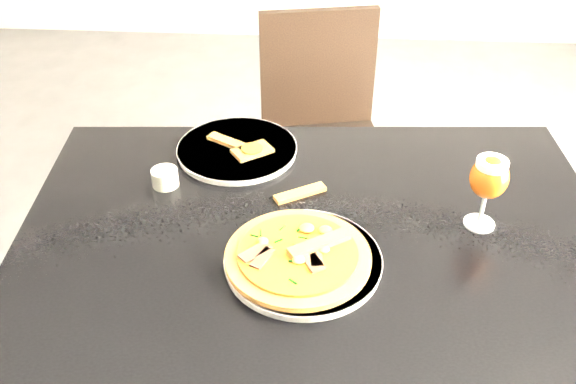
# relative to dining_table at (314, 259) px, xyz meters

# --- Properties ---
(dining_table) EXTENTS (1.25, 0.88, 0.75)m
(dining_table) POSITION_rel_dining_table_xyz_m (0.00, 0.00, 0.00)
(dining_table) COLOR black
(dining_table) RESTS_ON ground
(chair_far) EXTENTS (0.47, 0.47, 0.86)m
(chair_far) POSITION_rel_dining_table_xyz_m (0.00, 0.81, -0.18)
(chair_far) COLOR black
(chair_far) RESTS_ON ground
(plate_main) EXTENTS (0.36, 0.36, 0.02)m
(plate_main) POSITION_rel_dining_table_xyz_m (-0.02, -0.11, 0.10)
(plate_main) COLOR silver
(plate_main) RESTS_ON dining_table
(pizza) EXTENTS (0.27, 0.27, 0.03)m
(pizza) POSITION_rel_dining_table_xyz_m (-0.03, -0.12, 0.11)
(pizza) COLOR brown
(pizza) RESTS_ON plate_main
(plate_second) EXTENTS (0.31, 0.31, 0.02)m
(plate_second) POSITION_rel_dining_table_xyz_m (-0.20, 0.27, 0.10)
(plate_second) COLOR silver
(plate_second) RESTS_ON dining_table
(crust_scraps) EXTENTS (0.17, 0.12, 0.01)m
(crust_scraps) POSITION_rel_dining_table_xyz_m (-0.18, 0.26, 0.11)
(crust_scraps) COLOR brown
(crust_scraps) RESTS_ON plate_second
(loose_crust) EXTENTS (0.11, 0.08, 0.01)m
(loose_crust) POSITION_rel_dining_table_xyz_m (-0.04, 0.11, 0.09)
(loose_crust) COLOR brown
(loose_crust) RESTS_ON dining_table
(sauce_cup) EXTENTS (0.06, 0.06, 0.04)m
(sauce_cup) POSITION_rel_dining_table_xyz_m (-0.34, 0.12, 0.11)
(sauce_cup) COLOR #B4B5A3
(sauce_cup) RESTS_ON dining_table
(beer_glass) EXTENTS (0.08, 0.08, 0.16)m
(beer_glass) POSITION_rel_dining_table_xyz_m (0.33, 0.03, 0.20)
(beer_glass) COLOR silver
(beer_glass) RESTS_ON dining_table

